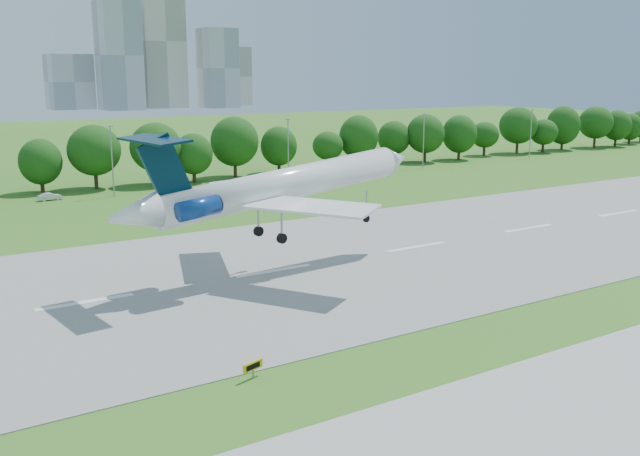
% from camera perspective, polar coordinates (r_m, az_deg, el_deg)
% --- Properties ---
extents(ground, '(600.00, 600.00, 0.00)m').
position_cam_1_polar(ground, '(71.69, 20.79, -5.49)').
color(ground, '#2D641A').
rests_on(ground, ground).
extents(runway, '(400.00, 45.00, 0.08)m').
position_cam_1_polar(runway, '(88.11, 7.72, -1.53)').
color(runway, gray).
rests_on(runway, ground).
extents(tree_line, '(288.40, 8.40, 10.40)m').
position_cam_1_polar(tree_line, '(144.03, -9.78, 6.23)').
color(tree_line, '#382314').
rests_on(tree_line, ground).
extents(light_poles, '(175.90, 0.25, 12.19)m').
position_cam_1_polar(light_poles, '(133.89, -9.08, 5.87)').
color(light_poles, gray).
rests_on(light_poles, ground).
extents(skyline, '(127.00, 52.00, 80.00)m').
position_cam_1_polar(skyline, '(458.06, -13.10, 13.14)').
color(skyline, '#B2B2B7').
rests_on(skyline, ground).
extents(airliner, '(37.83, 27.30, 11.93)m').
position_cam_1_polar(airliner, '(74.71, -4.02, 3.32)').
color(airliner, white).
rests_on(airliner, ground).
extents(taxi_sign_left, '(1.73, 0.71, 1.23)m').
position_cam_1_polar(taxi_sign_left, '(50.79, -5.39, -10.94)').
color(taxi_sign_left, gray).
rests_on(taxi_sign_left, ground).
extents(service_vehicle_a, '(3.93, 1.59, 1.27)m').
position_cam_1_polar(service_vehicle_a, '(128.17, -20.80, 2.37)').
color(service_vehicle_a, silver).
rests_on(service_vehicle_a, ground).
extents(service_vehicle_b, '(3.76, 2.70, 1.19)m').
position_cam_1_polar(service_vehicle_b, '(129.04, -10.41, 3.01)').
color(service_vehicle_b, silver).
rests_on(service_vehicle_b, ground).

